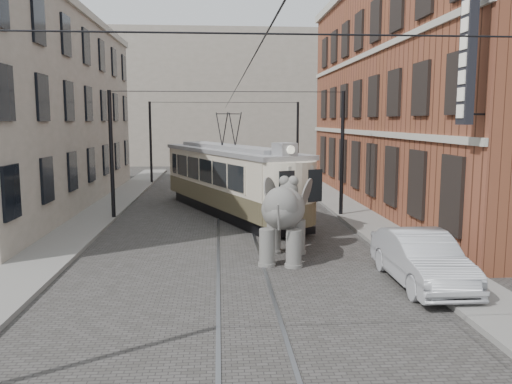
{
  "coord_description": "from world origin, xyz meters",
  "views": [
    {
      "loc": [
        -0.68,
        -18.26,
        4.61
      ],
      "look_at": [
        0.64,
        -0.09,
        2.1
      ],
      "focal_mm": 36.31,
      "sensor_mm": 36.0,
      "label": 1
    }
  ],
  "objects": [
    {
      "name": "catenary",
      "position": [
        -0.2,
        5.0,
        3.0
      ],
      "size": [
        11.0,
        30.2,
        6.0
      ],
      "primitive_type": null,
      "color": "black",
      "rests_on": "ground"
    },
    {
      "name": "tram_rails",
      "position": [
        0.0,
        0.0,
        0.01
      ],
      "size": [
        1.54,
        80.0,
        0.02
      ],
      "primitive_type": null,
      "color": "slate",
      "rests_on": "ground"
    },
    {
      "name": "distant_block",
      "position": [
        0.0,
        40.0,
        7.0
      ],
      "size": [
        28.0,
        10.0,
        14.0
      ],
      "primitive_type": "cube",
      "color": "gray",
      "rests_on": "ground"
    },
    {
      "name": "ground",
      "position": [
        0.0,
        0.0,
        0.0
      ],
      "size": [
        120.0,
        120.0,
        0.0
      ],
      "primitive_type": "plane",
      "color": "#423F3C"
    },
    {
      "name": "tram",
      "position": [
        -0.17,
        7.32,
        2.5
      ],
      "size": [
        7.15,
        12.65,
        5.0
      ],
      "primitive_type": null,
      "rotation": [
        0.0,
        0.0,
        0.39
      ],
      "color": "beige",
      "rests_on": "ground"
    },
    {
      "name": "sidewalk_right",
      "position": [
        6.0,
        0.0,
        0.07
      ],
      "size": [
        2.0,
        60.0,
        0.15
      ],
      "primitive_type": "cube",
      "color": "slate",
      "rests_on": "ground"
    },
    {
      "name": "sidewalk_left",
      "position": [
        -6.5,
        0.0,
        0.07
      ],
      "size": [
        2.0,
        60.0,
        0.15
      ],
      "primitive_type": "cube",
      "color": "slate",
      "rests_on": "ground"
    },
    {
      "name": "elephant",
      "position": [
        1.45,
        -1.49,
        1.34
      ],
      "size": [
        3.36,
        4.81,
        2.67
      ],
      "primitive_type": null,
      "rotation": [
        0.0,
        0.0,
        -0.24
      ],
      "color": "#63605B",
      "rests_on": "ground"
    },
    {
      "name": "brick_building",
      "position": [
        11.0,
        9.0,
        6.0
      ],
      "size": [
        8.0,
        26.0,
        12.0
      ],
      "primitive_type": "cube",
      "color": "brown",
      "rests_on": "ground"
    },
    {
      "name": "parked_car",
      "position": [
        5.01,
        -4.45,
        0.75
      ],
      "size": [
        1.62,
        4.58,
        1.51
      ],
      "primitive_type": "imported",
      "rotation": [
        0.0,
        0.0,
        0.0
      ],
      "color": "#9F9FA3",
      "rests_on": "ground"
    },
    {
      "name": "stucco_building",
      "position": [
        -11.0,
        10.0,
        5.0
      ],
      "size": [
        7.0,
        24.0,
        10.0
      ],
      "primitive_type": "cube",
      "color": "gray",
      "rests_on": "ground"
    }
  ]
}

